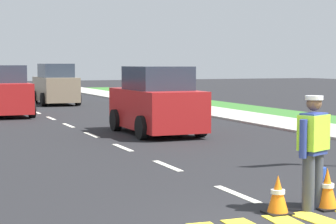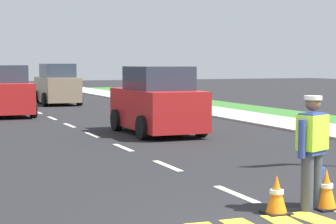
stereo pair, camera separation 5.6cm
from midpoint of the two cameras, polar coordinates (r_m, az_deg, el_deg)
name	(u,v)px [view 1 (the left image)]	position (r m, az deg, el deg)	size (l,w,h in m)	color
ground_plane	(36,112)	(27.58, -12.19, -0.01)	(96.00, 96.00, 0.00)	black
sidewalk_right	(327,131)	(20.15, 14.37, -1.69)	(2.40, 72.00, 0.14)	#B2ADA3
lane_center_line	(20,106)	(31.71, -13.51, 0.55)	(0.14, 46.40, 0.01)	silver
road_worker	(314,146)	(9.20, 13.13, -3.12)	(0.67, 0.57, 1.67)	#383D4C
traffic_cone_near	(278,195)	(8.95, 9.93, -7.53)	(0.36, 0.36, 0.56)	black
traffic_cone_far	(327,189)	(9.39, 14.32, -6.88)	(0.36, 0.36, 0.61)	black
car_outgoing_ahead	(156,103)	(18.64, -1.16, 0.87)	(2.02, 3.97, 2.04)	red
car_outgoing_far	(56,86)	(32.48, -10.38, 2.42)	(1.96, 3.87, 2.11)	gray
car_oncoming_second	(4,92)	(25.86, -14.93, 1.76)	(1.97, 4.06, 2.05)	red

